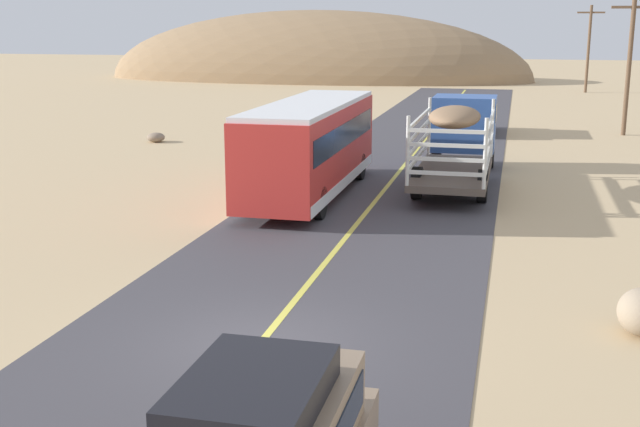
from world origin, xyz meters
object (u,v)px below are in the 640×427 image
(power_pole_far, at_px, (589,46))
(boulder_near_shoulder, at_px, (156,137))
(car_far, at_px, (476,113))
(livestock_truck, at_px, (460,131))
(bus, at_px, (310,146))
(power_pole_mid, at_px, (629,61))

(power_pole_far, relative_size, boulder_near_shoulder, 7.95)
(power_pole_far, bearing_deg, car_far, -105.18)
(livestock_truck, xyz_separation_m, boulder_near_shoulder, (-15.37, 5.76, -1.55))
(power_pole_far, bearing_deg, bus, -105.13)
(car_far, bearing_deg, power_pole_mid, 9.06)
(power_pole_mid, bearing_deg, bus, -123.37)
(livestock_truck, xyz_separation_m, car_far, (-0.02, 12.72, -0.70))
(car_far, bearing_deg, boulder_near_shoulder, -155.63)
(livestock_truck, distance_m, car_far, 12.74)
(car_far, bearing_deg, power_pole_far, 74.82)
(livestock_truck, relative_size, bus, 0.97)
(car_far, bearing_deg, bus, -105.05)
(livestock_truck, bearing_deg, power_pole_mid, 61.34)
(bus, relative_size, boulder_near_shoulder, 11.10)
(bus, bearing_deg, boulder_near_shoulder, 135.21)
(car_far, xyz_separation_m, power_pole_far, (7.63, 28.13, 2.78))
(boulder_near_shoulder, bearing_deg, power_pole_mid, 19.57)
(livestock_truck, bearing_deg, car_far, 90.08)
(bus, height_order, power_pole_far, power_pole_far)
(power_pole_mid, bearing_deg, power_pole_far, 90.00)
(car_far, height_order, power_pole_far, power_pole_far)
(bus, height_order, boulder_near_shoulder, bus)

